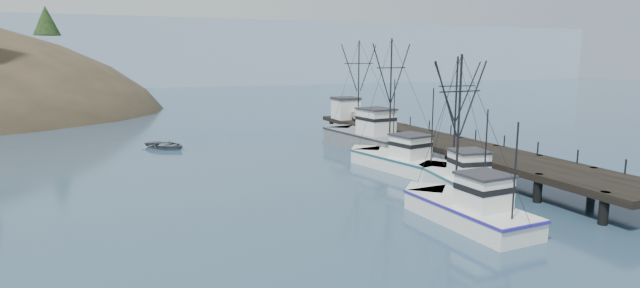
% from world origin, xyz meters
% --- Properties ---
extents(ground, '(400.00, 400.00, 0.00)m').
position_xyz_m(ground, '(0.00, 0.00, 0.00)').
color(ground, navy).
rests_on(ground, ground).
extents(pier, '(6.00, 44.00, 2.00)m').
position_xyz_m(pier, '(14.00, 16.00, 1.69)').
color(pier, black).
rests_on(pier, ground).
extents(distant_ridge, '(360.00, 40.00, 26.00)m').
position_xyz_m(distant_ridge, '(10.00, 170.00, 0.00)').
color(distant_ridge, '#9EB2C6').
rests_on(distant_ridge, ground).
extents(distant_ridge_far, '(180.00, 25.00, 18.00)m').
position_xyz_m(distant_ridge_far, '(-40.00, 185.00, 0.00)').
color(distant_ridge_far, silver).
rests_on(distant_ridge_far, ground).
extents(trawler_near, '(4.59, 9.98, 10.23)m').
position_xyz_m(trawler_near, '(8.39, 5.68, 0.82)').
color(trawler_near, silver).
rests_on(trawler_near, ground).
extents(trawler_mid, '(3.91, 10.31, 10.35)m').
position_xyz_m(trawler_mid, '(4.15, -0.45, 0.82)').
color(trawler_mid, silver).
rests_on(trawler_mid, ground).
extents(trawler_far, '(5.60, 11.67, 11.81)m').
position_xyz_m(trawler_far, '(8.08, 13.89, 0.82)').
color(trawler_far, silver).
rests_on(trawler_far, ground).
extents(work_vessel, '(5.61, 14.12, 11.97)m').
position_xyz_m(work_vessel, '(9.97, 23.70, 1.23)').
color(work_vessel, slate).
rests_on(work_vessel, ground).
extents(pier_shed, '(3.00, 3.20, 2.80)m').
position_xyz_m(pier_shed, '(12.50, 34.00, 3.42)').
color(pier_shed, silver).
rests_on(pier_shed, pier).
extents(pickup_truck, '(5.85, 2.86, 1.60)m').
position_xyz_m(pickup_truck, '(15.23, 31.40, 2.80)').
color(pickup_truck, silver).
rests_on(pickup_truck, pier).
extents(motorboat, '(6.07, 6.38, 1.08)m').
position_xyz_m(motorboat, '(-10.09, 32.19, 0.00)').
color(motorboat, slate).
rests_on(motorboat, ground).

